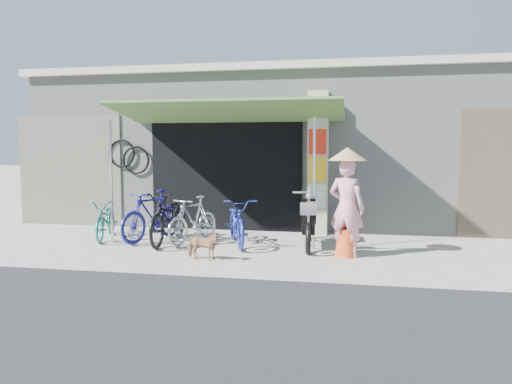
% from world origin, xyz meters
% --- Properties ---
extents(ground, '(80.00, 80.00, 0.00)m').
position_xyz_m(ground, '(0.00, 0.00, 0.00)').
color(ground, '#ADA89C').
rests_on(ground, ground).
extents(road_strip, '(80.00, 6.00, 0.01)m').
position_xyz_m(road_strip, '(0.00, -4.50, 0.01)').
color(road_strip, '#2D2D2F').
rests_on(road_strip, ground).
extents(bicycle_shop, '(12.30, 5.30, 3.66)m').
position_xyz_m(bicycle_shop, '(-0.00, 5.09, 1.83)').
color(bicycle_shop, '#989D95').
rests_on(bicycle_shop, ground).
extents(shop_pillar, '(0.42, 0.44, 3.00)m').
position_xyz_m(shop_pillar, '(0.85, 2.45, 1.50)').
color(shop_pillar, beige).
rests_on(shop_pillar, ground).
extents(awning, '(4.60, 1.88, 2.72)m').
position_xyz_m(awning, '(-0.90, 1.63, 2.51)').
color(awning, '#426C30').
rests_on(awning, ground).
extents(neighbour_left, '(2.60, 0.06, 2.60)m').
position_xyz_m(neighbour_left, '(-5.00, 2.59, 1.30)').
color(neighbour_left, '#6B665B').
rests_on(neighbour_left, ground).
extents(bike_teal, '(0.93, 1.62, 0.81)m').
position_xyz_m(bike_teal, '(-3.28, 1.03, 0.40)').
color(bike_teal, '#1A776B').
rests_on(bike_teal, ground).
extents(bike_blue, '(1.04, 1.73, 1.01)m').
position_xyz_m(bike_blue, '(-2.27, 1.00, 0.50)').
color(bike_blue, navy).
rests_on(bike_blue, ground).
extents(bike_black, '(0.74, 1.95, 1.01)m').
position_xyz_m(bike_black, '(-1.87, 0.86, 0.51)').
color(bike_black, black).
rests_on(bike_black, ground).
extents(bike_silver, '(0.89, 1.58, 0.91)m').
position_xyz_m(bike_silver, '(-1.40, 0.88, 0.46)').
color(bike_silver, silver).
rests_on(bike_silver, ground).
extents(bike_navy, '(1.16, 1.82, 0.90)m').
position_xyz_m(bike_navy, '(-0.54, 0.90, 0.45)').
color(bike_navy, navy).
rests_on(bike_navy, ground).
extents(street_dog, '(0.60, 0.31, 0.49)m').
position_xyz_m(street_dog, '(-0.80, -0.46, 0.24)').
color(street_dog, tan).
rests_on(street_dog, ground).
extents(moped, '(0.55, 1.92, 1.09)m').
position_xyz_m(moped, '(0.79, 1.03, 0.49)').
color(moped, black).
rests_on(moped, ground).
extents(nun, '(0.70, 0.64, 1.83)m').
position_xyz_m(nun, '(1.49, 0.28, 0.90)').
color(nun, pink).
rests_on(nun, ground).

